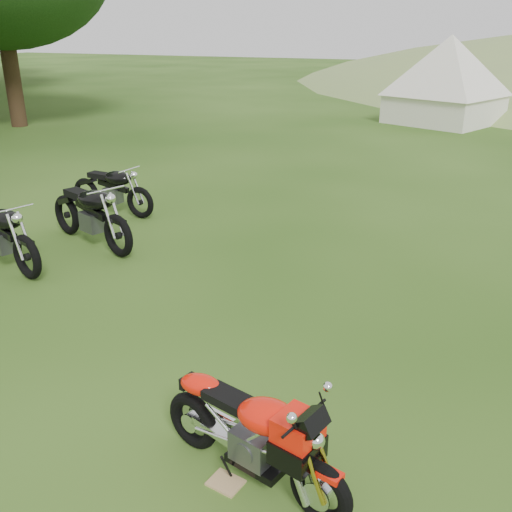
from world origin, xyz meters
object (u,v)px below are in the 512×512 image
at_px(sport_motorcycle, 252,427).
at_px(vintage_moto_d, 112,188).
at_px(plywood_board, 226,483).
at_px(vintage_moto_b, 0,232).
at_px(vintage_moto_c, 90,212).
at_px(tent_left, 447,83).

xyz_separation_m(sport_motorcycle, vintage_moto_d, (-5.31, 5.46, -0.02)).
xyz_separation_m(plywood_board, vintage_moto_b, (-5.07, 2.73, 0.54)).
relative_size(plywood_board, vintage_moto_d, 0.14).
bearing_deg(vintage_moto_c, vintage_moto_b, -97.92).
bearing_deg(plywood_board, vintage_moto_b, 151.66).
height_order(vintage_moto_b, vintage_moto_d, vintage_moto_b).
height_order(plywood_board, vintage_moto_d, vintage_moto_d).
bearing_deg(plywood_board, vintage_moto_d, 132.58).
distance_m(sport_motorcycle, vintage_moto_b, 5.85).
distance_m(plywood_board, tent_left, 19.83).
bearing_deg(vintage_moto_c, sport_motorcycle, -19.99).
bearing_deg(vintage_moto_c, vintage_moto_d, 135.22).
bearing_deg(vintage_moto_c, tent_left, 96.15).
xyz_separation_m(vintage_moto_b, vintage_moto_d, (-0.07, 2.85, -0.05)).
bearing_deg(tent_left, plywood_board, -65.62).
height_order(vintage_moto_c, tent_left, tent_left).
bearing_deg(tent_left, vintage_moto_c, -80.97).
height_order(plywood_board, vintage_moto_c, vintage_moto_c).
relative_size(sport_motorcycle, vintage_moto_c, 0.80).
distance_m(sport_motorcycle, vintage_moto_d, 7.61).
relative_size(plywood_board, tent_left, 0.08).
xyz_separation_m(vintage_moto_b, tent_left, (4.64, 17.03, 0.91)).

